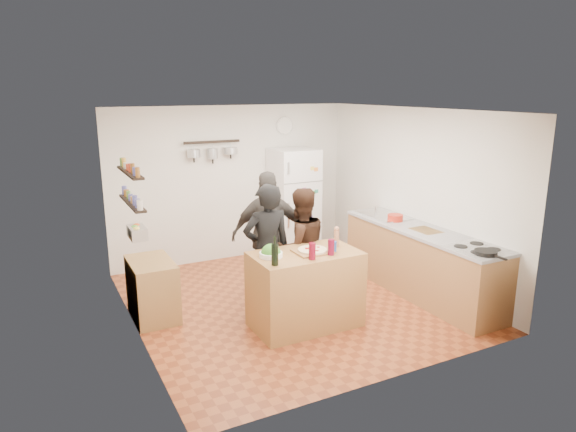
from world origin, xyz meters
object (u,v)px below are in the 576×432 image
skillet (486,252)px  side_table (152,289)px  salad_bowl (271,255)px  salt_canister (333,247)px  fridge (294,203)px  pepper_mill (336,238)px  wall_clock (285,126)px  wine_bottle (275,255)px  counter_run (420,262)px  person_center (300,248)px  red_bowl (395,218)px  person_back (269,235)px  person_left (267,250)px  prep_island (305,289)px

skillet → side_table: size_ratio=0.32×
salad_bowl → salt_canister: salt_canister is taller
fridge → pepper_mill: bearing=-105.8°
wall_clock → pepper_mill: bearing=-104.0°
wine_bottle → salt_canister: size_ratio=1.83×
fridge → side_table: 3.08m
salad_bowl → pepper_mill: 0.87m
salad_bowl → counter_run: size_ratio=0.10×
wall_clock → side_table: bearing=-147.3°
pepper_mill → person_center: 0.59m
skillet → fridge: fridge is taller
counter_run → red_bowl: 0.73m
person_back → red_bowl: (1.81, -0.37, 0.11)m
person_center → side_table: person_center is taller
fridge → counter_run: bearing=-71.9°
person_back → red_bowl: bearing=-173.8°
skillet → side_table: skillet is taller
counter_run → pepper_mill: bearing=-176.1°
wall_clock → red_bowl: bearing=-71.7°
wall_clock → person_back: bearing=-122.5°
salad_bowl → person_center: size_ratio=0.17×
salad_bowl → wall_clock: wall_clock is taller
wall_clock → side_table: size_ratio=0.37×
skillet → red_bowl: 1.68m
wine_bottle → counter_run: 2.48m
wine_bottle → counter_run: (2.38, 0.37, -0.57)m
person_left → wall_clock: bearing=-117.1°
skillet → counter_run: bearing=85.1°
salad_bowl → salt_canister: size_ratio=2.11×
person_back → side_table: person_back is taller
salad_bowl → person_back: person_back is taller
salad_bowl → skillet: (2.20, -1.07, 0.01)m
person_center → counter_run: (1.65, -0.40, -0.33)m
pepper_mill → skillet: size_ratio=0.77×
prep_island → salad_bowl: 0.64m
counter_run → skillet: skillet is taller
salad_bowl → salt_canister: bearing=-13.3°
salad_bowl → skillet: skillet is taller
wine_bottle → person_left: person_left is taller
person_left → person_back: 0.60m
counter_run → red_bowl: red_bowl is taller
person_back → counter_run: bearing=172.3°
prep_island → person_left: size_ratio=0.75×
red_bowl → salt_canister: bearing=-152.9°
pepper_mill → counter_run: size_ratio=0.07×
pepper_mill → person_center: size_ratio=0.13×
counter_run → skillet: 1.27m
skillet → wall_clock: 4.04m
salad_bowl → red_bowl: red_bowl is taller
wall_clock → person_center: bearing=-112.1°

